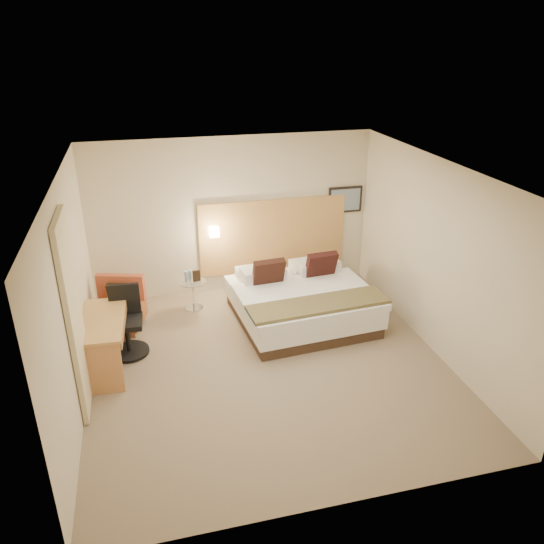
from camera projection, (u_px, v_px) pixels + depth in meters
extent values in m
cube|color=#7D6B54|center=(268.00, 365.00, 7.35)|extent=(4.80, 5.00, 0.02)
cube|color=white|center=(267.00, 171.00, 6.23)|extent=(4.80, 5.00, 0.02)
cube|color=beige|center=(233.00, 216.00, 9.01)|extent=(4.80, 0.02, 2.70)
cube|color=beige|center=(337.00, 394.00, 4.57)|extent=(4.80, 0.02, 2.70)
cube|color=beige|center=(70.00, 297.00, 6.25)|extent=(0.02, 5.00, 2.70)
cube|color=beige|center=(437.00, 258.00, 7.33)|extent=(0.02, 5.00, 2.70)
cube|color=tan|center=(273.00, 235.00, 9.29)|extent=(2.60, 0.04, 1.30)
cube|color=black|center=(345.00, 200.00, 9.37)|extent=(0.62, 0.03, 0.47)
cube|color=gray|center=(345.00, 200.00, 9.35)|extent=(0.54, 0.01, 0.39)
cylinder|color=silver|center=(213.00, 231.00, 8.93)|extent=(0.02, 0.12, 0.02)
cube|color=#FBE9C3|center=(214.00, 232.00, 8.88)|extent=(0.15, 0.15, 0.15)
cube|color=beige|center=(74.00, 316.00, 6.09)|extent=(0.06, 0.90, 2.42)
cylinder|color=#8AB2D6|center=(186.00, 276.00, 8.61)|extent=(0.06, 0.06, 0.18)
cylinder|color=#94C8E5|center=(190.00, 275.00, 8.66)|extent=(0.06, 0.06, 0.18)
cube|color=#312114|center=(196.00, 276.00, 8.62)|extent=(0.12, 0.07, 0.19)
cube|color=#3B291D|center=(301.00, 314.00, 8.47)|extent=(2.08, 2.08, 0.18)
cube|color=white|center=(301.00, 301.00, 8.37)|extent=(2.15, 2.15, 0.30)
cube|color=white|center=(308.00, 297.00, 8.05)|extent=(2.16, 1.59, 0.10)
cube|color=silver|center=(258.00, 273.00, 8.77)|extent=(0.73, 0.43, 0.18)
cube|color=white|center=(311.00, 265.00, 9.05)|extent=(0.73, 0.43, 0.18)
cube|color=silver|center=(263.00, 274.00, 8.50)|extent=(0.73, 0.43, 0.18)
cube|color=silver|center=(318.00, 266.00, 8.78)|extent=(0.73, 0.43, 0.18)
cube|color=black|center=(268.00, 274.00, 8.31)|extent=(0.52, 0.31, 0.51)
cube|color=black|center=(321.00, 266.00, 8.57)|extent=(0.52, 0.31, 0.51)
cube|color=#AB7B23|center=(319.00, 304.00, 7.68)|extent=(2.13, 0.71, 0.05)
cube|color=tan|center=(95.00, 333.00, 8.02)|extent=(0.09, 0.09, 0.09)
cube|color=#AB7750|center=(134.00, 334.00, 7.99)|extent=(0.09, 0.09, 0.09)
cube|color=#AE8352|center=(106.00, 316.00, 8.49)|extent=(0.09, 0.09, 0.09)
cube|color=#997648|center=(143.00, 317.00, 8.46)|extent=(0.09, 0.09, 0.09)
cube|color=brown|center=(118.00, 314.00, 8.16)|extent=(0.90, 0.83, 0.28)
cube|color=#AD4A2E|center=(121.00, 287.00, 8.27)|extent=(0.74, 0.32, 0.42)
cube|color=black|center=(119.00, 294.00, 8.20)|extent=(0.39, 0.27, 0.36)
cylinder|color=silver|center=(194.00, 308.00, 8.83)|extent=(0.37, 0.37, 0.02)
cylinder|color=white|center=(193.00, 295.00, 8.73)|extent=(0.04, 0.04, 0.46)
cylinder|color=white|center=(192.00, 282.00, 8.64)|extent=(0.54, 0.54, 0.01)
cube|color=tan|center=(102.00, 320.00, 6.96)|extent=(0.63, 1.26, 0.04)
cube|color=tan|center=(102.00, 369.00, 6.61)|extent=(0.51, 0.07, 0.72)
cube|color=#BD724A|center=(109.00, 324.00, 7.63)|extent=(0.51, 0.07, 0.72)
cube|color=#A1693F|center=(107.00, 325.00, 7.00)|extent=(0.53, 1.17, 0.10)
cylinder|color=black|center=(130.00, 351.00, 7.58)|extent=(0.59, 0.59, 0.04)
cylinder|color=black|center=(128.00, 337.00, 7.49)|extent=(0.07, 0.07, 0.43)
cube|color=black|center=(126.00, 323.00, 7.39)|extent=(0.48, 0.48, 0.08)
cube|color=black|center=(124.00, 299.00, 7.46)|extent=(0.43, 0.08, 0.45)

